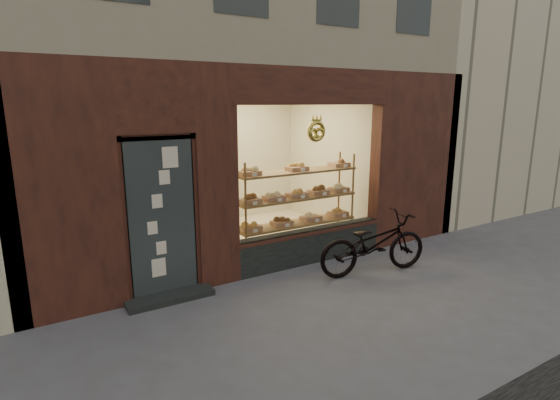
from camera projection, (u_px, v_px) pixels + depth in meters
ground at (381, 321)px, 5.28m from camera, size 90.00×90.00×0.00m
neighbor_right at (488, 40)px, 13.73m from camera, size 12.00×7.00×9.00m
display_shelf at (297, 207)px, 7.44m from camera, size 2.20×0.45×1.70m
bicycle at (374, 244)px, 6.68m from camera, size 1.88×0.96×0.94m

